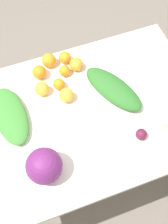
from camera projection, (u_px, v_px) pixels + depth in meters
ground_plane at (84, 162)px, 2.35m from camera, size 8.00×8.00×0.00m
dining_table at (84, 122)px, 1.78m from camera, size 1.35×0.92×0.76m
cabbage_purple at (44, 166)px, 1.45m from camera, size 0.18×0.18×0.18m
greens_bunch_chard at (113, 89)px, 1.72m from camera, size 0.30×0.41×0.08m
greens_bunch_dandelion at (10, 116)px, 1.65m from camera, size 0.18×0.38×0.06m
beet_root at (141, 134)px, 1.60m from camera, size 0.06×0.06×0.06m
orange_0 at (49, 60)px, 1.82m from camera, size 0.08×0.08×0.08m
orange_1 at (65, 71)px, 1.79m from camera, size 0.07×0.07×0.07m
orange_2 at (59, 84)px, 1.75m from camera, size 0.07×0.07×0.07m
orange_3 at (42, 89)px, 1.72m from camera, size 0.08×0.08×0.08m
orange_4 at (76, 64)px, 1.81m from camera, size 0.08×0.08×0.08m
orange_5 at (66, 95)px, 1.70m from camera, size 0.08×0.08×0.08m
orange_6 at (39, 72)px, 1.78m from camera, size 0.08×0.08×0.08m
orange_7 at (65, 57)px, 1.84m from camera, size 0.07×0.07×0.07m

